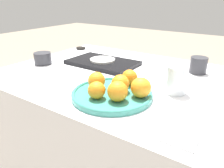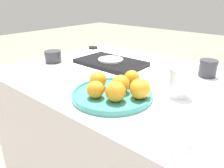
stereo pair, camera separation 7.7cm
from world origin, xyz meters
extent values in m
cube|color=white|center=(0.00, 0.00, 0.37)|extent=(1.35, 0.82, 0.73)
cylinder|color=teal|center=(-0.02, -0.22, 0.74)|extent=(0.29, 0.29, 0.02)
torus|color=teal|center=(-0.02, -0.22, 0.75)|extent=(0.29, 0.29, 0.01)
sphere|color=orange|center=(0.03, -0.26, 0.78)|extent=(0.07, 0.07, 0.07)
sphere|color=orange|center=(-0.09, -0.22, 0.78)|extent=(0.06, 0.06, 0.06)
sphere|color=orange|center=(0.00, -0.20, 0.78)|extent=(0.07, 0.07, 0.07)
sphere|color=orange|center=(0.08, -0.19, 0.78)|extent=(0.07, 0.07, 0.07)
sphere|color=orange|center=(-0.04, -0.29, 0.78)|extent=(0.06, 0.06, 0.06)
sphere|color=orange|center=(-0.01, -0.12, 0.78)|extent=(0.06, 0.06, 0.06)
cylinder|color=silver|center=(0.16, -0.06, 0.79)|extent=(0.08, 0.08, 0.10)
cube|color=black|center=(-0.28, 0.08, 0.74)|extent=(0.36, 0.22, 0.02)
cylinder|color=silver|center=(-0.28, 0.08, 0.76)|extent=(0.13, 0.13, 0.01)
cylinder|color=#333338|center=(0.17, 0.22, 0.77)|extent=(0.08, 0.08, 0.08)
cylinder|color=#333338|center=(-0.55, -0.09, 0.77)|extent=(0.09, 0.09, 0.06)
cube|color=white|center=(0.24, -0.30, 0.74)|extent=(0.13, 0.13, 0.01)
cylinder|color=black|center=(-0.61, 0.28, 0.74)|extent=(0.06, 0.06, 0.01)
camera|label=1|loc=(0.38, -0.81, 1.08)|focal=35.00mm
camera|label=2|loc=(0.44, -0.77, 1.08)|focal=35.00mm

